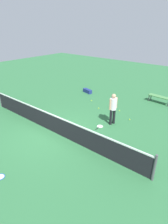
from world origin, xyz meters
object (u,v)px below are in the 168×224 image
tennis_ball_stray_right (99,108)px  equipment_bag (87,91)px  tennis_ball_by_net (40,112)px  tennis_ball_baseline (91,101)px  player_near_side (113,107)px  tennis_ball_near_player (130,119)px  tennis_ball_midcourt (119,111)px  courtside_bench (160,97)px  tennis_racket_far_player (0,177)px  tennis_ball_stray_left (50,115)px  tennis_racket_near_player (100,127)px

tennis_ball_stray_right → equipment_bag: size_ratio=0.08×
tennis_ball_by_net → tennis_ball_baseline: 3.69m
player_near_side → tennis_ball_baseline: bearing=-33.8°
tennis_ball_near_player → tennis_ball_stray_right: same height
tennis_ball_midcourt → tennis_ball_by_net: bearing=41.6°
tennis_ball_midcourt → courtside_bench: courtside_bench is taller
tennis_racket_far_player → equipment_bag: equipment_bag is taller
tennis_ball_stray_right → courtside_bench: courtside_bench is taller
player_near_side → tennis_ball_near_player: 1.50m
tennis_racket_far_player → tennis_ball_near_player: bearing=-102.3°
tennis_ball_near_player → tennis_ball_by_net: same height
player_near_side → tennis_ball_stray_left: bearing=22.8°
tennis_ball_stray_right → courtside_bench: size_ratio=0.04×
tennis_racket_far_player → tennis_ball_by_net: 5.37m
tennis_racket_near_player → tennis_ball_stray_left: (3.06, 0.73, 0.02)m
equipment_bag → tennis_ball_stray_left: bearing=100.5°
tennis_ball_stray_right → tennis_racket_near_player: bearing=127.0°
tennis_ball_near_player → equipment_bag: size_ratio=0.08×
equipment_bag → player_near_side: bearing=143.6°
tennis_ball_midcourt → tennis_ball_stray_left: size_ratio=1.00×
tennis_ball_midcourt → tennis_ball_baseline: size_ratio=1.00×
tennis_racket_near_player → tennis_ball_midcourt: tennis_ball_midcourt is taller
tennis_racket_far_player → courtside_bench: (-1.84, -10.39, 0.40)m
player_near_side → courtside_bench: bearing=-101.0°
tennis_ball_baseline → tennis_ball_stray_right: same height
player_near_side → tennis_ball_stray_right: (1.71, -1.17, -0.98)m
player_near_side → tennis_ball_by_net: size_ratio=25.76×
tennis_racket_far_player → courtside_bench: size_ratio=0.39×
tennis_racket_near_player → tennis_racket_far_player: 5.20m
tennis_ball_midcourt → tennis_ball_stray_left: bearing=47.5°
tennis_ball_by_net → tennis_ball_baseline: size_ratio=1.00×
tennis_racket_near_player → tennis_ball_stray_left: bearing=13.4°
tennis_ball_near_player → tennis_ball_by_net: bearing=28.5°
tennis_ball_by_net → equipment_bag: (0.04, -4.65, 0.11)m
tennis_ball_stray_left → equipment_bag: 4.60m
tennis_racket_near_player → tennis_ball_by_net: tennis_ball_by_net is taller
tennis_ball_near_player → courtside_bench: courtside_bench is taller
tennis_racket_far_player → tennis_ball_near_player: (-1.49, -6.86, 0.02)m
tennis_ball_baseline → courtside_bench: size_ratio=0.04×
tennis_racket_near_player → tennis_ball_by_net: (3.86, 0.85, 0.02)m
tennis_ball_stray_right → courtside_bench: bearing=-127.5°
tennis_racket_far_player → tennis_ball_stray_right: (0.75, -7.02, 0.02)m
tennis_racket_far_player → tennis_ball_midcourt: size_ratio=9.03×
tennis_racket_near_player → tennis_racket_far_player: same height
tennis_ball_midcourt → tennis_racket_far_player: bearing=86.7°
tennis_ball_baseline → equipment_bag: equipment_bag is taller
courtside_bench → equipment_bag: 5.29m
player_near_side → tennis_racket_far_player: size_ratio=2.85×
tennis_ball_by_net → tennis_ball_midcourt: size_ratio=1.00×
player_near_side → tennis_ball_midcourt: bearing=-72.8°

